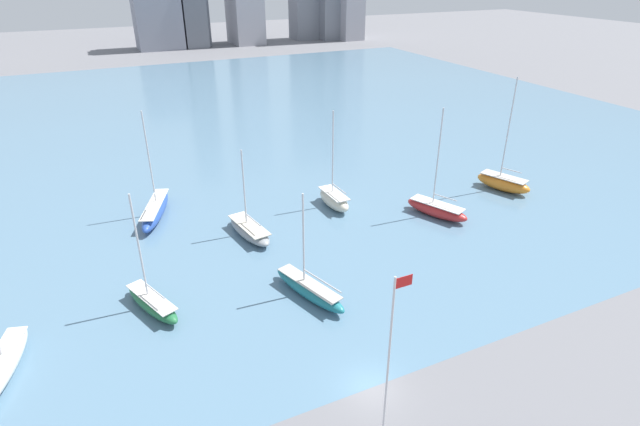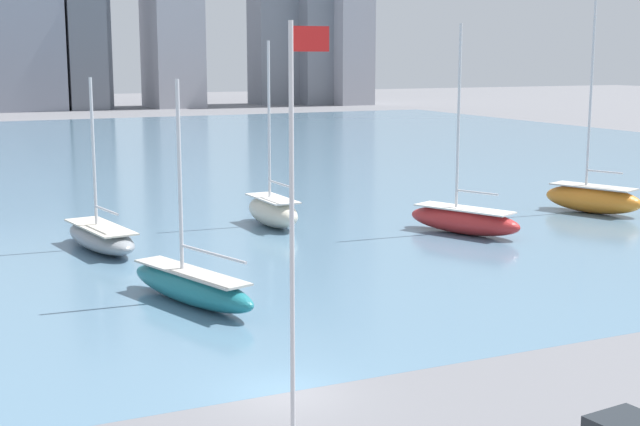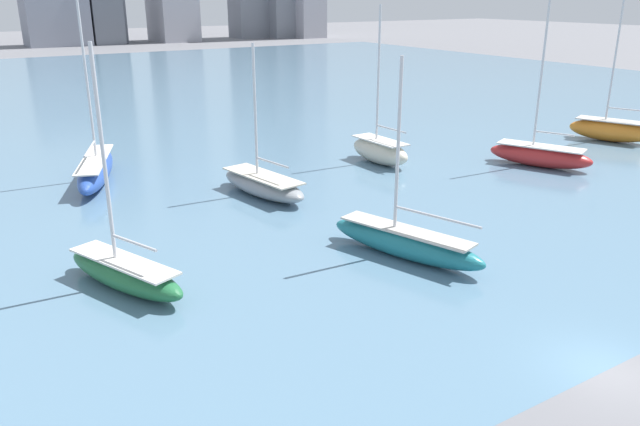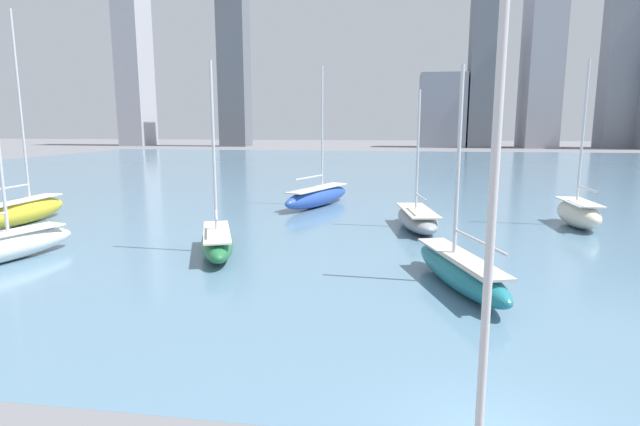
% 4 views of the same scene
% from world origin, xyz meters
% --- Properties ---
extents(ground_plane, '(500.00, 500.00, 0.00)m').
position_xyz_m(ground_plane, '(0.00, 0.00, 0.00)').
color(ground_plane, slate).
extents(harbor_water, '(180.00, 140.00, 0.00)m').
position_xyz_m(harbor_water, '(0.00, 70.00, 0.00)').
color(harbor_water, slate).
rests_on(harbor_water, ground_plane).
extents(flag_pole, '(1.24, 0.14, 12.30)m').
position_xyz_m(flag_pole, '(-1.17, -3.61, 6.64)').
color(flag_pole, silver).
rests_on(flag_pole, ground_plane).
extents(sailboat_gray, '(3.80, 8.60, 10.12)m').
position_xyz_m(sailboat_gray, '(-1.00, 25.57, 0.81)').
color(sailboat_gray, gray).
rests_on(sailboat_gray, harbor_water).
extents(sailboat_orange, '(4.99, 7.83, 15.23)m').
position_xyz_m(sailboat_orange, '(34.27, 23.21, 1.12)').
color(sailboat_orange, orange).
rests_on(sailboat_orange, harbor_water).
extents(sailboat_green, '(4.54, 7.99, 11.23)m').
position_xyz_m(sailboat_green, '(-13.03, 16.26, 0.83)').
color(sailboat_green, '#236B3D').
rests_on(sailboat_green, harbor_water).
extents(sailboat_red, '(5.32, 8.32, 13.35)m').
position_xyz_m(sailboat_red, '(21.28, 20.64, 0.96)').
color(sailboat_red, '#B72828').
rests_on(sailboat_red, harbor_water).
extents(sailboat_teal, '(4.44, 9.28, 10.31)m').
position_xyz_m(sailboat_teal, '(0.43, 12.13, 0.87)').
color(sailboat_teal, '#1E757F').
rests_on(sailboat_teal, harbor_water).
extents(sailboat_blue, '(5.79, 10.97, 12.98)m').
position_xyz_m(sailboat_blue, '(-9.88, 34.90, 0.99)').
color(sailboat_blue, '#284CA8').
rests_on(sailboat_blue, harbor_water).
extents(sailboat_cream, '(2.42, 6.49, 12.34)m').
position_xyz_m(sailboat_cream, '(11.05, 28.25, 1.08)').
color(sailboat_cream, beige).
rests_on(sailboat_cream, harbor_water).
extents(sailboat_white, '(4.39, 9.52, 16.54)m').
position_xyz_m(sailboat_white, '(-24.45, 12.63, 0.98)').
color(sailboat_white, white).
rests_on(sailboat_white, harbor_water).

